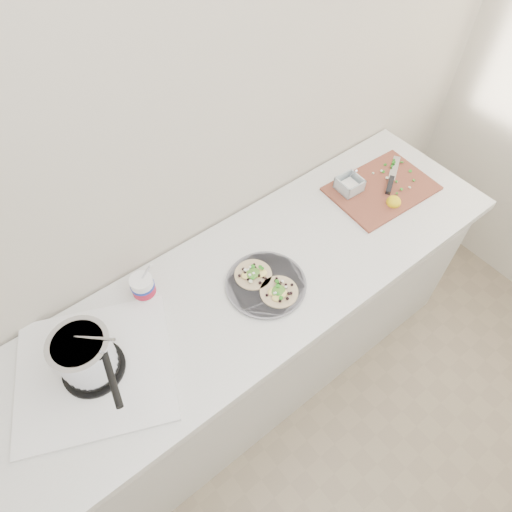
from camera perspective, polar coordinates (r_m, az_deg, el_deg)
counter at (r=2.14m, az=-2.81°, el=-11.03°), size 2.44×0.66×0.90m
stove at (r=1.61m, az=-20.17°, el=-12.16°), size 0.66×0.64×0.25m
taco_plate at (r=1.75m, az=1.25°, el=-3.39°), size 0.31×0.31×0.04m
tub at (r=1.74m, az=-13.89°, el=-3.58°), size 0.09×0.09×0.20m
cutboard at (r=2.16m, az=15.15°, el=8.44°), size 0.48×0.35×0.07m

